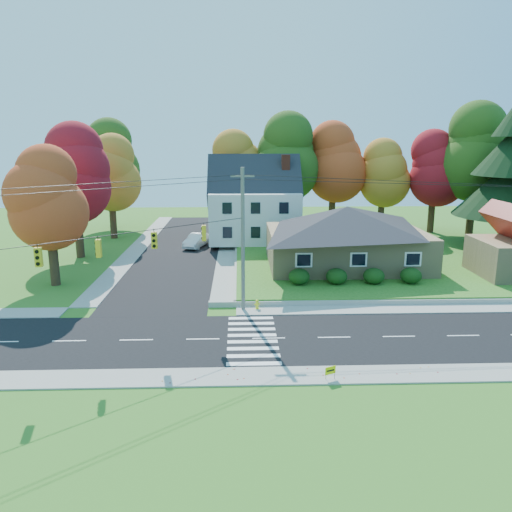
{
  "coord_description": "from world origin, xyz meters",
  "views": [
    {
      "loc": [
        -1.75,
        -28.29,
        11.85
      ],
      "look_at": [
        -0.5,
        8.0,
        3.27
      ],
      "focal_mm": 35.0,
      "sensor_mm": 36.0,
      "label": 1
    }
  ],
  "objects": [
    {
      "name": "road_main",
      "position": [
        0.0,
        0.0,
        0.01
      ],
      "size": [
        90.0,
        8.0,
        0.02
      ],
      "primitive_type": "cube",
      "color": "black",
      "rests_on": "ground"
    },
    {
      "name": "tree_west_0",
      "position": [
        -17.0,
        12.0,
        7.15
      ],
      "size": [
        6.16,
        6.16,
        11.47
      ],
      "color": "#3F2A19",
      "rests_on": "ground"
    },
    {
      "name": "tree_west_3",
      "position": [
        -19.0,
        40.0,
        9.11
      ],
      "size": [
        7.84,
        7.84,
        14.6
      ],
      "color": "#3F2A19",
      "rests_on": "ground"
    },
    {
      "name": "tree_lot_3",
      "position": [
        16.0,
        33.0,
        7.65
      ],
      "size": [
        6.16,
        6.16,
        11.47
      ],
      "color": "#3F2A19",
      "rests_on": "lawn"
    },
    {
      "name": "yard_sign",
      "position": [
        2.76,
        -5.5,
        0.54
      ],
      "size": [
        0.57,
        0.27,
        0.76
      ],
      "color": "black",
      "rests_on": "ground"
    },
    {
      "name": "road_cross",
      "position": [
        -8.0,
        26.0,
        0.01
      ],
      "size": [
        8.0,
        44.0,
        0.02
      ],
      "primitive_type": "cube",
      "color": "black",
      "rests_on": "ground"
    },
    {
      "name": "tree_lot_2",
      "position": [
        10.0,
        34.0,
        8.96
      ],
      "size": [
        7.28,
        7.28,
        13.56
      ],
      "color": "#3F2A19",
      "rests_on": "lawn"
    },
    {
      "name": "sidewalk_south",
      "position": [
        0.0,
        -5.0,
        0.04
      ],
      "size": [
        90.0,
        2.0,
        0.08
      ],
      "primitive_type": "cube",
      "color": "#9C9A90",
      "rests_on": "ground"
    },
    {
      "name": "tree_lot_5",
      "position": [
        26.0,
        30.0,
        10.27
      ],
      "size": [
        8.4,
        8.4,
        15.64
      ],
      "color": "#3F2A19",
      "rests_on": "lawn"
    },
    {
      "name": "tree_lot_0",
      "position": [
        -2.0,
        34.0,
        8.31
      ],
      "size": [
        6.72,
        6.72,
        12.51
      ],
      "color": "#3F2A19",
      "rests_on": "lawn"
    },
    {
      "name": "traffic_infrastructure",
      "position": [
        -0.15,
        1.35,
        5.15
      ],
      "size": [
        38.1,
        10.66,
        10.0
      ],
      "color": "#666059",
      "rests_on": "ground"
    },
    {
      "name": "tree_lot_1",
      "position": [
        4.0,
        33.0,
        9.61
      ],
      "size": [
        7.84,
        7.84,
        14.6
      ],
      "color": "#3F2A19",
      "rests_on": "lawn"
    },
    {
      "name": "tree_west_2",
      "position": [
        -17.0,
        32.0,
        7.81
      ],
      "size": [
        6.72,
        6.72,
        12.51
      ],
      "color": "#3F2A19",
      "rests_on": "ground"
    },
    {
      "name": "ranch_house",
      "position": [
        8.0,
        16.0,
        3.27
      ],
      "size": [
        14.6,
        10.6,
        5.4
      ],
      "color": "tan",
      "rests_on": "lawn"
    },
    {
      "name": "colonial_house",
      "position": [
        0.04,
        28.0,
        4.58
      ],
      "size": [
        10.4,
        8.4,
        9.6
      ],
      "color": "silver",
      "rests_on": "lawn"
    },
    {
      "name": "lawn",
      "position": [
        13.0,
        21.0,
        0.25
      ],
      "size": [
        30.0,
        30.0,
        0.5
      ],
      "primitive_type": "cube",
      "color": "#3D7923",
      "rests_on": "ground"
    },
    {
      "name": "hedge_row",
      "position": [
        7.5,
        9.8,
        1.14
      ],
      "size": [
        10.7,
        1.7,
        1.27
      ],
      "color": "#163A10",
      "rests_on": "lawn"
    },
    {
      "name": "ground",
      "position": [
        0.0,
        0.0,
        0.0
      ],
      "size": [
        120.0,
        120.0,
        0.0
      ],
      "primitive_type": "plane",
      "color": "#3D7923"
    },
    {
      "name": "sidewalk_north",
      "position": [
        0.0,
        5.0,
        0.04
      ],
      "size": [
        90.0,
        2.0,
        0.08
      ],
      "primitive_type": "cube",
      "color": "#9C9A90",
      "rests_on": "ground"
    },
    {
      "name": "tree_lot_4",
      "position": [
        22.0,
        32.0,
        8.31
      ],
      "size": [
        6.72,
        6.72,
        12.51
      ],
      "color": "#3F2A19",
      "rests_on": "lawn"
    },
    {
      "name": "white_car",
      "position": [
        -6.51,
        26.37,
        0.77
      ],
      "size": [
        2.88,
        4.83,
        1.5
      ],
      "primitive_type": "imported",
      "rotation": [
        0.0,
        0.0,
        -0.3
      ],
      "color": "silver",
      "rests_on": "road_cross"
    },
    {
      "name": "tree_west_1",
      "position": [
        -18.0,
        22.0,
        8.46
      ],
      "size": [
        7.28,
        7.28,
        13.56
      ],
      "color": "#3F2A19",
      "rests_on": "ground"
    },
    {
      "name": "fire_hydrant",
      "position": [
        -0.52,
        5.29,
        0.35
      ],
      "size": [
        0.42,
        0.33,
        0.74
      ],
      "color": "yellow",
      "rests_on": "ground"
    }
  ]
}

